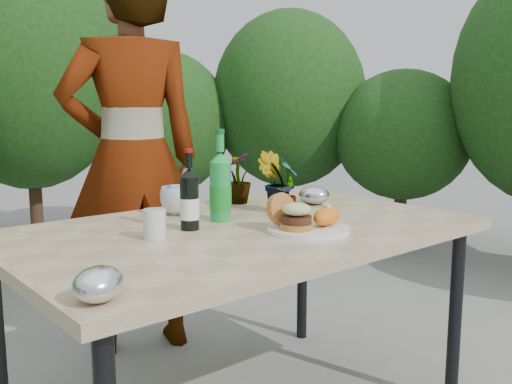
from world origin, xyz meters
TOP-DOWN VIEW (x-y plane):
  - patio_table at (0.00, 0.00)m, footprint 1.60×1.00m
  - shrub_hedge at (0.40, 1.64)m, footprint 6.97×5.21m
  - dinner_plate at (0.12, -0.21)m, footprint 0.28×0.28m
  - burger_stack at (0.06, -0.19)m, footprint 0.11×0.16m
  - sweet_potato at (0.19, -0.23)m, footprint 0.17×0.12m
  - grilled_veg at (0.14, -0.12)m, footprint 0.08×0.05m
  - wine_bottle at (-0.17, 0.07)m, footprint 0.07×0.07m
  - sparkling_water at (-0.00, 0.12)m, footprint 0.08×0.08m
  - plastic_cup at (-0.33, 0.03)m, footprint 0.07×0.07m
  - seedling_left at (0.29, 0.07)m, footprint 0.14×0.14m
  - seedling_mid at (0.26, 0.12)m, footprint 0.17×0.17m
  - seedling_right at (0.27, 0.37)m, footprint 0.17×0.17m
  - blue_bowl at (-0.06, 0.32)m, footprint 0.16×0.16m
  - foil_packet_left at (-0.71, -0.40)m, footprint 0.17×0.17m
  - foil_packet_right at (0.50, 0.13)m, footprint 0.17×0.17m
  - person at (0.04, 0.86)m, footprint 0.76×0.60m

SIDE VIEW (x-z plane):
  - patio_table at x=0.00m, z-range 0.32..1.07m
  - dinner_plate at x=0.12m, z-range 0.75..0.76m
  - grilled_veg at x=0.14m, z-range 0.76..0.79m
  - foil_packet_left at x=-0.71m, z-range 0.75..0.83m
  - foil_packet_right at x=0.50m, z-range 0.75..0.83m
  - sweet_potato at x=0.19m, z-range 0.77..0.83m
  - plastic_cup at x=-0.33m, z-range 0.75..0.84m
  - blue_bowl at x=-0.06m, z-range 0.75..0.86m
  - burger_stack at x=0.06m, z-range 0.75..0.87m
  - wine_bottle at x=-0.17m, z-range 0.71..0.99m
  - seedling_right at x=0.27m, z-range 0.75..0.96m
  - seedling_left at x=0.29m, z-range 0.75..0.98m
  - seedling_mid at x=0.26m, z-range 0.75..0.99m
  - sparkling_water at x=0.00m, z-range 0.71..1.04m
  - person at x=0.04m, z-range 0.00..1.83m
  - shrub_hedge at x=0.40m, z-range -0.05..2.41m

